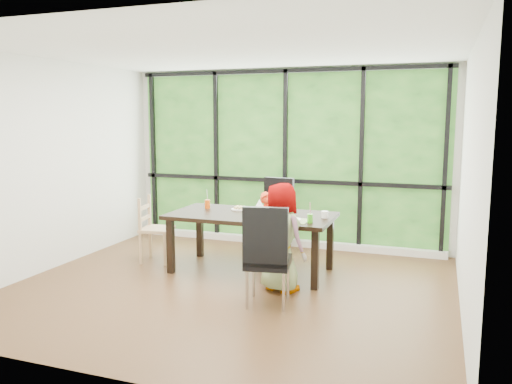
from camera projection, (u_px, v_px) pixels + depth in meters
ground at (231, 288)px, 5.98m from camera, size 5.00×5.00×0.00m
back_wall at (286, 158)px, 7.88m from camera, size 5.00×0.00×5.00m
foliage_backdrop at (286, 158)px, 7.86m from camera, size 4.80×0.02×2.65m
window_mullions at (285, 158)px, 7.83m from camera, size 4.80×0.06×2.65m
window_sill at (284, 242)px, 7.98m from camera, size 4.80×0.12×0.10m
dining_table at (251, 243)px, 6.58m from camera, size 2.16×1.24×0.75m
chair_window_leather at (274, 216)px, 7.50m from camera, size 0.50×0.50×1.08m
chair_interior_leather at (268, 255)px, 5.38m from camera, size 0.53×0.53×1.08m
chair_end_beech at (157, 229)px, 7.02m from camera, size 0.47×0.49×0.90m
child_toddler at (267, 226)px, 7.14m from camera, size 0.40×0.33×0.94m
child_older at (284, 238)px, 5.79m from camera, size 0.72×0.61×1.25m
placemat at (289, 220)px, 6.09m from camera, size 0.46×0.34×0.01m
plate_far at (240, 209)px, 6.81m from camera, size 0.22×0.22×0.01m
plate_near at (291, 219)px, 6.13m from camera, size 0.25×0.25×0.02m
orange_cup at (207, 204)px, 6.91m from camera, size 0.07×0.07×0.12m
green_cup at (310, 218)px, 5.96m from camera, size 0.07×0.07×0.10m
white_mug at (325, 215)px, 6.25m from camera, size 0.08×0.08×0.08m
tissue_box at (259, 212)px, 6.32m from camera, size 0.13×0.13×0.11m
crepe_rolls_far at (239, 207)px, 6.81m from camera, size 0.15×0.12×0.04m
crepe_rolls_near at (291, 217)px, 6.12m from camera, size 0.10×0.12×0.04m
straw_white at (207, 197)px, 6.90m from camera, size 0.01×0.04×0.20m
straw_pink at (310, 211)px, 5.95m from camera, size 0.01×0.04×0.20m
tissue at (259, 204)px, 6.30m from camera, size 0.12×0.12×0.11m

